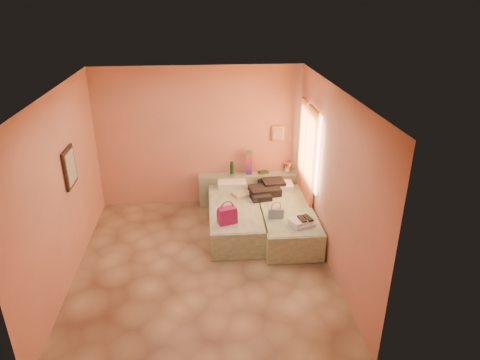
# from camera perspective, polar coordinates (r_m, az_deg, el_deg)

# --- Properties ---
(ground) EXTENTS (4.50, 4.50, 0.00)m
(ground) POSITION_cam_1_polar(r_m,az_deg,el_deg) (7.08, -4.85, -11.05)
(ground) COLOR tan
(ground) RESTS_ON ground
(room_walls) EXTENTS (4.02, 4.51, 2.81)m
(room_walls) POSITION_cam_1_polar(r_m,az_deg,el_deg) (6.77, -3.70, 4.34)
(room_walls) COLOR #E29078
(room_walls) RESTS_ON ground
(headboard_ledge) EXTENTS (2.05, 0.30, 0.65)m
(headboard_ledge) POSITION_cam_1_polar(r_m,az_deg,el_deg) (8.79, 1.23, -1.13)
(headboard_ledge) COLOR #96A486
(headboard_ledge) RESTS_ON ground
(bed_left) EXTENTS (0.93, 2.01, 0.50)m
(bed_left) POSITION_cam_1_polar(r_m,az_deg,el_deg) (7.86, -0.64, -4.97)
(bed_left) COLOR beige
(bed_left) RESTS_ON ground
(bed_right) EXTENTS (0.93, 2.01, 0.50)m
(bed_right) POSITION_cam_1_polar(r_m,az_deg,el_deg) (7.81, 6.10, -5.33)
(bed_right) COLOR beige
(bed_right) RESTS_ON ground
(water_bottle) EXTENTS (0.09, 0.09, 0.27)m
(water_bottle) POSITION_cam_1_polar(r_m,az_deg,el_deg) (8.58, -1.09, 1.57)
(water_bottle) COLOR #14381D
(water_bottle) RESTS_ON headboard_ledge
(rainbow_box) EXTENTS (0.12, 0.12, 0.49)m
(rainbow_box) POSITION_cam_1_polar(r_m,az_deg,el_deg) (8.58, 1.22, 2.37)
(rainbow_box) COLOR #B21567
(rainbow_box) RESTS_ON headboard_ledge
(small_dish) EXTENTS (0.11, 0.11, 0.03)m
(small_dish) POSITION_cam_1_polar(r_m,az_deg,el_deg) (8.57, -0.92, 0.68)
(small_dish) COLOR #519570
(small_dish) RESTS_ON headboard_ledge
(green_book) EXTENTS (0.22, 0.18, 0.03)m
(green_book) POSITION_cam_1_polar(r_m,az_deg,el_deg) (8.71, 3.12, 1.05)
(green_book) COLOR #224027
(green_book) RESTS_ON headboard_ledge
(flower_vase) EXTENTS (0.21, 0.21, 0.25)m
(flower_vase) POSITION_cam_1_polar(r_m,az_deg,el_deg) (8.80, 6.37, 1.95)
(flower_vase) COLOR white
(flower_vase) RESTS_ON headboard_ledge
(magenta_handbag) EXTENTS (0.35, 0.26, 0.29)m
(magenta_handbag) POSITION_cam_1_polar(r_m,az_deg,el_deg) (7.11, -1.72, -4.71)
(magenta_handbag) COLOR #B21567
(magenta_handbag) RESTS_ON bed_left
(khaki_garment) EXTENTS (0.40, 0.36, 0.06)m
(khaki_garment) POSITION_cam_1_polar(r_m,az_deg,el_deg) (8.09, 0.27, -1.88)
(khaki_garment) COLOR tan
(khaki_garment) RESTS_ON bed_left
(clothes_pile) EXTENTS (0.68, 0.68, 0.18)m
(clothes_pile) POSITION_cam_1_polar(r_m,az_deg,el_deg) (8.13, 3.65, -1.27)
(clothes_pile) COLOR black
(clothes_pile) RESTS_ON bed_right
(blue_handbag) EXTENTS (0.26, 0.12, 0.17)m
(blue_handbag) POSITION_cam_1_polar(r_m,az_deg,el_deg) (7.33, 4.80, -4.41)
(blue_handbag) COLOR #385587
(blue_handbag) RESTS_ON bed_right
(towel_stack) EXTENTS (0.43, 0.40, 0.10)m
(towel_stack) POSITION_cam_1_polar(r_m,az_deg,el_deg) (7.16, 8.20, -5.62)
(towel_stack) COLOR silver
(towel_stack) RESTS_ON bed_right
(sandal_pair) EXTENTS (0.22, 0.26, 0.02)m
(sandal_pair) POSITION_cam_1_polar(r_m,az_deg,el_deg) (7.15, 8.67, -5.10)
(sandal_pair) COLOR black
(sandal_pair) RESTS_ON towel_stack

